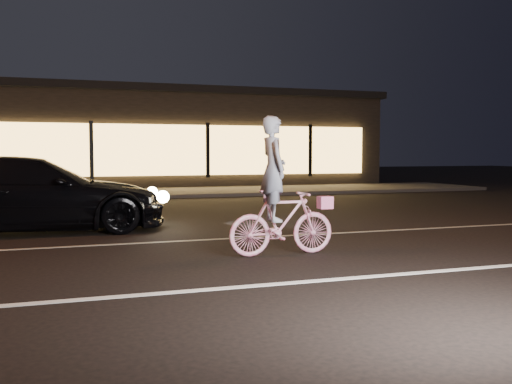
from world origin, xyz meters
name	(u,v)px	position (x,y,z in m)	size (l,w,h in m)	color
ground	(149,267)	(0.00, 0.00, 0.00)	(90.00, 90.00, 0.00)	black
lane_stripe_near	(170,293)	(0.00, -1.50, 0.00)	(60.00, 0.12, 0.01)	silver
lane_stripe_far	(132,243)	(0.00, 2.00, 0.00)	(60.00, 0.10, 0.01)	gray
sidewalk	(95,194)	(0.00, 13.00, 0.06)	(30.00, 4.00, 0.12)	#383533
storefront	(87,138)	(0.00, 18.97, 2.15)	(25.40, 8.42, 4.20)	black
cyclist	(280,206)	(1.94, 0.22, 0.73)	(1.62, 0.56, 2.04)	#F53A77
sedan	(31,194)	(-1.63, 4.00, 0.72)	(5.00, 2.05, 1.44)	black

